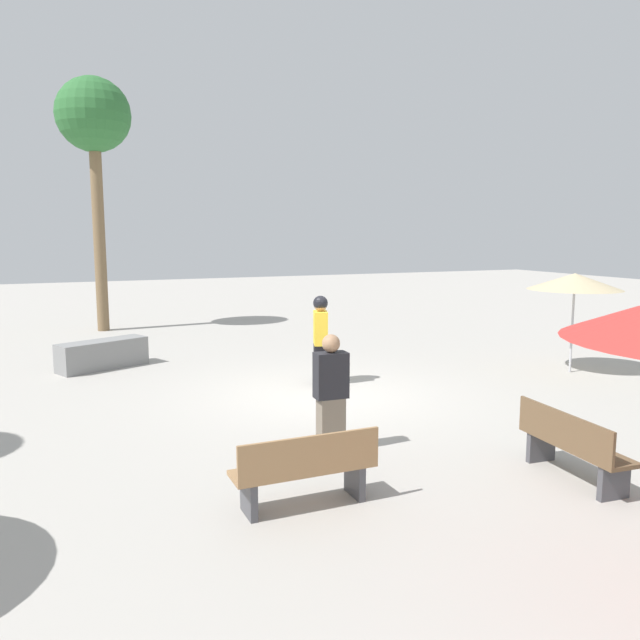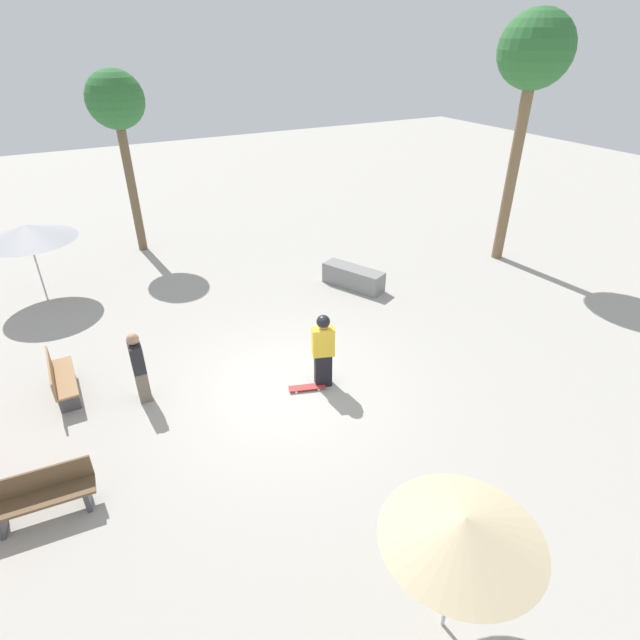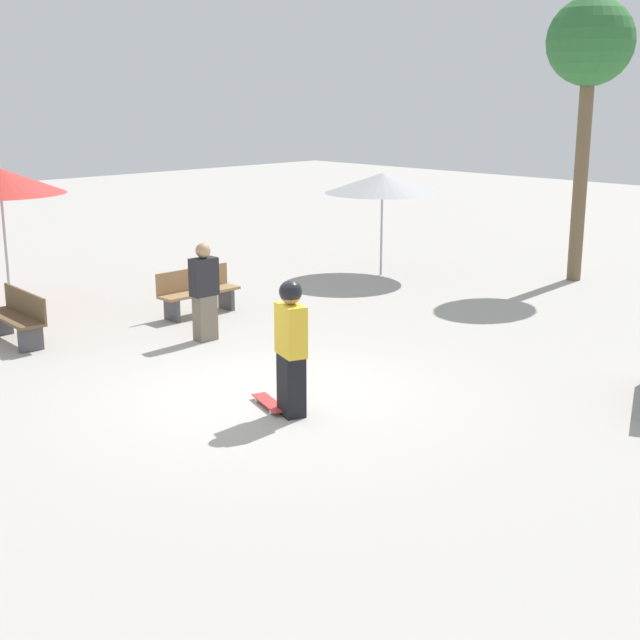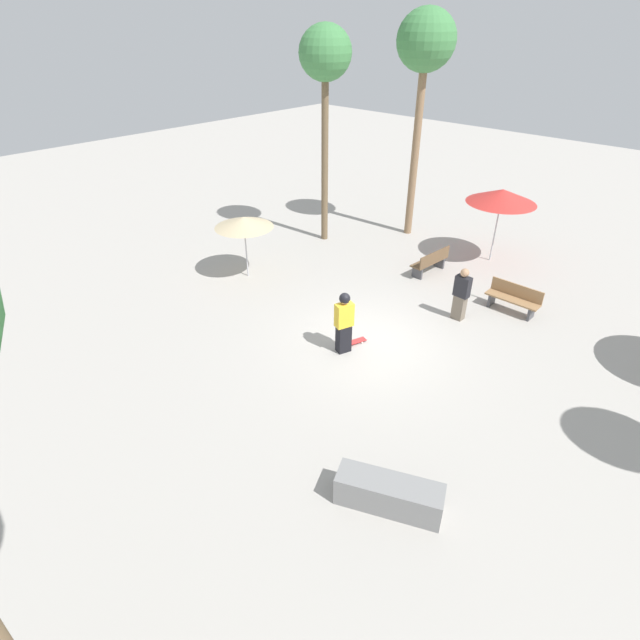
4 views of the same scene
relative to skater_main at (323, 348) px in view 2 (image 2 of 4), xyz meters
name	(u,v)px [view 2 (image 2 of 4)]	position (x,y,z in m)	size (l,w,h in m)	color
ground_plane	(286,388)	(0.80, -0.24, -0.95)	(60.00, 60.00, 0.00)	#ADA8A0
skater_main	(323,348)	(0.00, 0.00, 0.00)	(0.52, 0.40, 1.75)	black
skateboard	(307,387)	(0.41, 0.01, -0.89)	(0.82, 0.44, 0.07)	red
concrete_ledge	(353,277)	(-3.18, -3.86, -0.63)	(1.34, 2.01, 0.63)	gray
bench_near	(41,496)	(5.62, 0.90, -0.52)	(1.63, 0.56, 0.85)	#47474C
bench_far	(61,378)	(5.09, -2.34, -0.52)	(0.45, 1.60, 0.85)	#47474C
shade_umbrella_grey	(27,232)	(5.17, -7.48, 1.11)	(2.54, 2.54, 2.27)	#B7B7BC
shade_umbrella_tan	(463,528)	(1.13, 5.34, 1.00)	(1.94, 1.94, 2.12)	#B7B7BC
palm_tree_center_left	(116,105)	(1.86, -10.11, 3.87)	(1.80, 1.80, 5.89)	brown
palm_tree_left	(534,58)	(-8.83, -3.45, 5.21)	(2.15, 2.15, 7.46)	brown
bystander_watching	(139,367)	(3.60, -1.38, -0.14)	(0.26, 0.45, 1.62)	#726656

